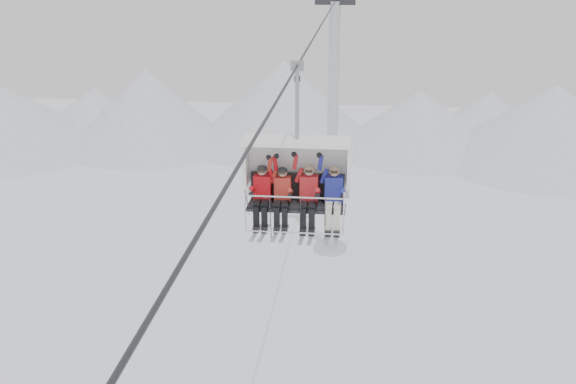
# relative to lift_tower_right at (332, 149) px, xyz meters

# --- Properties ---
(ridgeline) EXTENTS (72.00, 21.00, 7.00)m
(ridgeline) POSITION_rel_lift_tower_right_xyz_m (-1.58, 20.05, -2.94)
(ridgeline) COLOR silver
(ridgeline) RESTS_ON ground
(lift_tower_right) EXTENTS (2.00, 1.80, 13.48)m
(lift_tower_right) POSITION_rel_lift_tower_right_xyz_m (0.00, 0.00, 0.00)
(lift_tower_right) COLOR silver
(lift_tower_right) RESTS_ON ground
(haul_cable) EXTENTS (0.06, 50.00, 0.06)m
(haul_cable) POSITION_rel_lift_tower_right_xyz_m (0.00, -22.00, 7.52)
(haul_cable) COLOR #2C2C31
(haul_cable) RESTS_ON lift_tower_left
(chairlift_carrier) EXTENTS (2.55, 1.17, 3.98)m
(chairlift_carrier) POSITION_rel_lift_tower_right_xyz_m (0.00, -19.84, 4.93)
(chairlift_carrier) COLOR black
(chairlift_carrier) RESTS_ON haul_cable
(skier_far_left) EXTENTS (0.42, 1.69, 1.66)m
(skier_far_left) POSITION_rel_lift_tower_right_xyz_m (-0.83, -20.15, 4.44)
(skier_far_left) COLOR red
(skier_far_left) RESTS_ON chairlift_carrier
(skier_center_left) EXTENTS (0.41, 1.69, 1.61)m
(skier_center_left) POSITION_rel_lift_tower_right_xyz_m (-0.34, -20.15, 4.43)
(skier_center_left) COLOR red
(skier_center_left) RESTS_ON chairlift_carrier
(skier_center_right) EXTENTS (0.44, 1.69, 1.72)m
(skier_center_right) POSITION_rel_lift_tower_right_xyz_m (0.30, -20.14, 4.46)
(skier_center_right) COLOR red
(skier_center_right) RESTS_ON chairlift_carrier
(skier_far_right) EXTENTS (0.44, 1.69, 1.72)m
(skier_far_right) POSITION_rel_lift_tower_right_xyz_m (0.91, -20.14, 4.46)
(skier_far_right) COLOR navy
(skier_far_right) RESTS_ON chairlift_carrier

